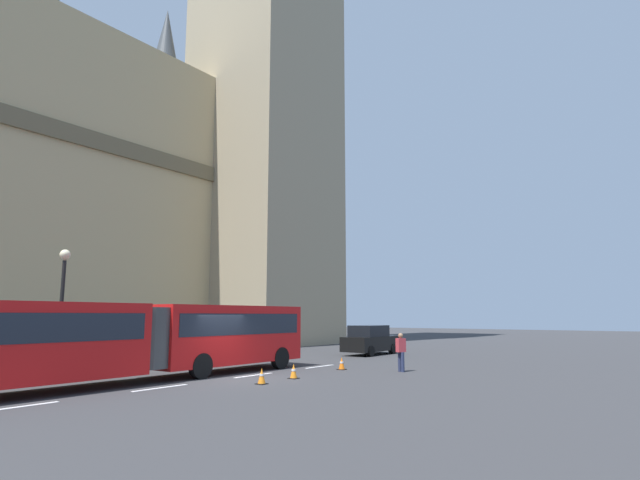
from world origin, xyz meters
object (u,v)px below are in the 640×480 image
at_px(traffic_cone_west, 262,376).
at_px(street_lamp, 62,301).
at_px(articulated_bus, 142,335).
at_px(sedan_lead, 370,340).
at_px(traffic_cone_east, 342,363).
at_px(pedestrian_near_cones, 401,351).
at_px(traffic_cone_middle, 294,371).

bearing_deg(traffic_cone_west, street_lamp, 110.11).
distance_m(articulated_bus, street_lamp, 4.78).
relative_size(articulated_bus, sedan_lead, 3.69).
xyz_separation_m(articulated_bus, street_lamp, (-0.88, 4.51, 1.31)).
bearing_deg(traffic_cone_east, pedestrian_near_cones, -72.29).
xyz_separation_m(articulated_bus, traffic_cone_west, (2.28, -4.11, -1.46)).
distance_m(articulated_bus, sedan_lead, 16.76).
bearing_deg(traffic_cone_middle, articulated_bus, 136.68).
bearing_deg(street_lamp, articulated_bus, -78.98).
relative_size(sedan_lead, street_lamp, 0.83).
distance_m(articulated_bus, pedestrian_near_cones, 10.99).
height_order(articulated_bus, traffic_cone_middle, articulated_bus).
height_order(articulated_bus, sedan_lead, articulated_bus).
height_order(sedan_lead, traffic_cone_west, sedan_lead).
height_order(traffic_cone_middle, street_lamp, street_lamp).
distance_m(traffic_cone_west, street_lamp, 9.59).
bearing_deg(pedestrian_near_cones, traffic_cone_middle, 154.35).
relative_size(sedan_lead, traffic_cone_east, 7.59).
distance_m(traffic_cone_middle, traffic_cone_east, 3.92).
bearing_deg(traffic_cone_east, sedan_lead, 22.76).
xyz_separation_m(traffic_cone_middle, street_lamp, (-5.12, 8.51, 2.77)).
bearing_deg(traffic_cone_east, traffic_cone_middle, -174.92).
relative_size(traffic_cone_middle, pedestrian_near_cones, 0.34).
bearing_deg(street_lamp, pedestrian_near_cones, -47.56).
relative_size(traffic_cone_west, traffic_cone_east, 1.00).
relative_size(sedan_lead, traffic_cone_west, 7.59).
bearing_deg(traffic_cone_east, traffic_cone_west, -175.53).
bearing_deg(sedan_lead, traffic_cone_east, -157.24).
distance_m(traffic_cone_middle, pedestrian_near_cones, 5.30).
xyz_separation_m(articulated_bus, pedestrian_near_cones, (8.98, -6.28, -0.83)).
distance_m(articulated_bus, traffic_cone_middle, 6.01).
bearing_deg(pedestrian_near_cones, traffic_cone_west, 162.10).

